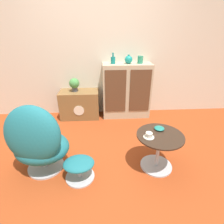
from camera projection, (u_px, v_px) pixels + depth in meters
name	position (u px, v px, depth m)	size (l,w,h in m)	color
ground_plane	(99.00, 162.00, 2.36)	(12.00, 12.00, 0.00)	#9E3D19
wall_back	(97.00, 47.00, 3.22)	(6.40, 0.06, 2.60)	beige
sideboard	(126.00, 91.00, 3.40)	(0.91, 0.38, 1.04)	tan
tv_console	(80.00, 104.00, 3.44)	(0.74, 0.41, 0.54)	brown
egg_chair	(38.00, 142.00, 2.02)	(0.78, 0.74, 0.94)	#B7B7BC
ottoman	(79.00, 166.00, 2.04)	(0.36, 0.35, 0.26)	#B7B7BC
coffee_table	(159.00, 147.00, 2.16)	(0.56, 0.56, 0.49)	#B7B7BC
vase_leftmost	(113.00, 60.00, 3.13)	(0.08, 0.08, 0.19)	#147A75
vase_inner_left	(129.00, 60.00, 3.14)	(0.14, 0.14, 0.15)	teal
vase_inner_right	(140.00, 60.00, 3.15)	(0.10, 0.10, 0.13)	#2D8E6B
potted_plant	(74.00, 84.00, 3.26)	(0.19, 0.19, 0.25)	#4C4C51
teacup	(149.00, 135.00, 2.02)	(0.13, 0.13, 0.06)	silver
bowl	(159.00, 128.00, 2.18)	(0.13, 0.13, 0.04)	#1E7A70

